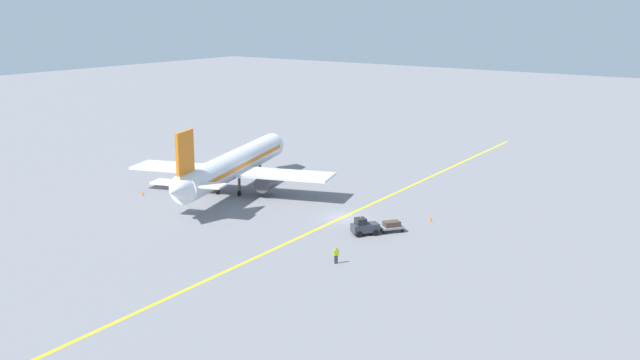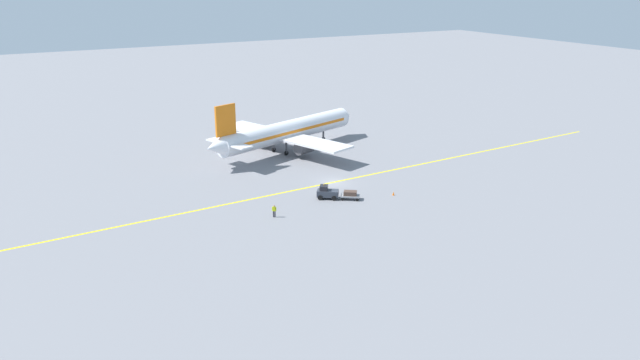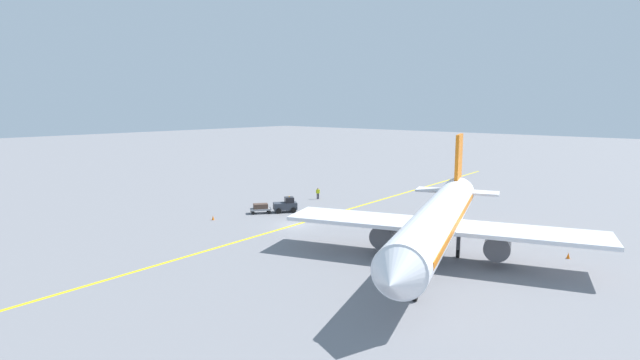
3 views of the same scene
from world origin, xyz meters
The scene contains 8 objects.
ground_plane centered at (0.00, 0.00, 0.00)m, with size 400.00×400.00×0.00m, color slate.
apron_yellow_centreline centered at (0.00, 0.00, 0.00)m, with size 0.40×120.00×0.01m, color yellow.
airplane_at_gate centered at (-18.99, 1.37, 3.71)m, with size 28.17×34.54×10.60m.
baggage_tug_dark centered at (5.81, -4.35, 0.90)m, with size 2.97×3.31×2.11m.
baggage_cart_trailing centered at (7.74, -1.68, 0.76)m, with size 2.66×2.93×1.24m.
ground_crew_worker centered at (8.62, -13.93, 0.91)m, with size 0.39×0.49×1.68m.
traffic_cone_near_nose centered at (-27.72, -6.96, 0.28)m, with size 0.32×0.32×0.55m, color orange.
traffic_cone_mid_apron centered at (9.29, 4.70, 0.28)m, with size 0.32×0.32×0.55m, color orange.
Camera 2 is at (78.06, -45.75, 30.40)m, focal length 35.00 mm.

